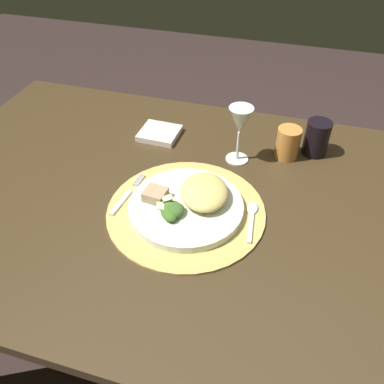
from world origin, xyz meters
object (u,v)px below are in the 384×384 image
object	(u,v)px
wine_glass	(240,123)
dinner_plate	(186,207)
fork	(126,196)
amber_tumbler	(288,143)
napkin	(160,133)
spoon	(252,215)
dark_tumbler	(317,138)
dining_table	(194,235)

from	to	relation	value
wine_glass	dinner_plate	bearing A→B (deg)	-107.28
fork	amber_tumbler	size ratio (longest dim) A/B	1.84
napkin	spoon	bearing A→B (deg)	-39.18
fork	spoon	bearing A→B (deg)	4.10
wine_glass	amber_tumbler	world-z (taller)	wine_glass
wine_glass	dark_tumbler	xyz separation A→B (m)	(0.20, 0.09, -0.07)
amber_tumbler	dark_tumbler	bearing A→B (deg)	27.13
dinner_plate	dark_tumbler	distance (m)	0.43
dinner_plate	wine_glass	distance (m)	0.27
spoon	napkin	xyz separation A→B (m)	(-0.32, 0.26, 0.00)
dining_table	dinner_plate	size ratio (longest dim) A/B	5.52
dining_table	dark_tumbler	world-z (taller)	dark_tumbler
spoon	dark_tumbler	size ratio (longest dim) A/B	1.33
dining_table	dinner_plate	distance (m)	0.15
wine_glass	spoon	bearing A→B (deg)	-69.68
dinner_plate	fork	world-z (taller)	dinner_plate
dinner_plate	wine_glass	xyz separation A→B (m)	(0.07, 0.24, 0.10)
wine_glass	amber_tumbler	xyz separation A→B (m)	(0.13, 0.05, -0.07)
dining_table	fork	world-z (taller)	fork
dining_table	spoon	bearing A→B (deg)	-8.72
dark_tumbler	napkin	bearing A→B (deg)	-174.73
spoon	dark_tumbler	distance (m)	0.33
dark_tumbler	wine_glass	bearing A→B (deg)	-155.32
dining_table	wine_glass	size ratio (longest dim) A/B	9.30
amber_tumbler	dark_tumbler	xyz separation A→B (m)	(0.07, 0.04, 0.01)
dining_table	wine_glass	xyz separation A→B (m)	(0.07, 0.19, 0.25)
dining_table	amber_tumbler	world-z (taller)	amber_tumbler
spoon	wine_glass	xyz separation A→B (m)	(-0.08, 0.21, 0.11)
dining_table	dark_tumbler	size ratio (longest dim) A/B	15.06
dining_table	wine_glass	bearing A→B (deg)	70.41
fork	dark_tumbler	bearing A→B (deg)	37.27
fork	napkin	world-z (taller)	napkin
spoon	dark_tumbler	world-z (taller)	dark_tumbler
dark_tumbler	dinner_plate	bearing A→B (deg)	-129.78
dining_table	fork	bearing A→B (deg)	-164.55
amber_tumbler	spoon	bearing A→B (deg)	-100.25
spoon	wine_glass	size ratio (longest dim) A/B	0.82
dining_table	amber_tumbler	size ratio (longest dim) A/B	17.06
fork	wine_glass	bearing A→B (deg)	45.73
dinner_plate	fork	size ratio (longest dim) A/B	1.68
dining_table	amber_tumbler	bearing A→B (deg)	51.48
fork	spoon	xyz separation A→B (m)	(0.31, 0.02, 0.00)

